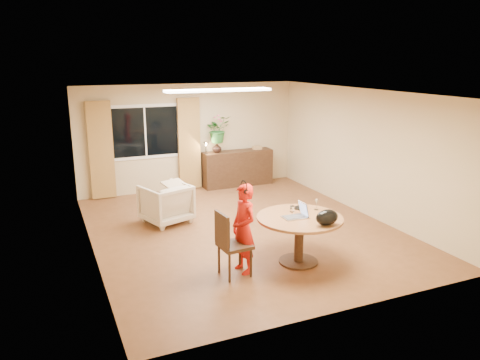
{
  "coord_description": "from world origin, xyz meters",
  "views": [
    {
      "loc": [
        -3.38,
        -7.74,
        3.2
      ],
      "look_at": [
        -0.13,
        -0.2,
        1.05
      ],
      "focal_mm": 35.0,
      "sensor_mm": 36.0,
      "label": 1
    }
  ],
  "objects_px": {
    "dining_table": "(299,227)",
    "sideboard": "(238,168)",
    "armchair": "(166,203)",
    "child": "(244,229)",
    "dining_chair": "(235,244)"
  },
  "relations": [
    {
      "from": "armchair",
      "to": "dining_table",
      "type": "bearing_deg",
      "value": 100.21
    },
    {
      "from": "child",
      "to": "armchair",
      "type": "xyz_separation_m",
      "value": [
        -0.53,
        2.65,
        -0.3
      ]
    },
    {
      "from": "dining_table",
      "to": "child",
      "type": "bearing_deg",
      "value": 176.42
    },
    {
      "from": "sideboard",
      "to": "armchair",
      "type": "bearing_deg",
      "value": -139.94
    },
    {
      "from": "dining_table",
      "to": "dining_chair",
      "type": "bearing_deg",
      "value": -179.64
    },
    {
      "from": "dining_table",
      "to": "sideboard",
      "type": "height_order",
      "value": "sideboard"
    },
    {
      "from": "dining_chair",
      "to": "child",
      "type": "bearing_deg",
      "value": 15.91
    },
    {
      "from": "dining_table",
      "to": "armchair",
      "type": "height_order",
      "value": "armchair"
    },
    {
      "from": "dining_table",
      "to": "armchair",
      "type": "relative_size",
      "value": 1.57
    },
    {
      "from": "armchair",
      "to": "sideboard",
      "type": "xyz_separation_m",
      "value": [
        2.41,
        2.02,
        0.06
      ]
    },
    {
      "from": "sideboard",
      "to": "dining_table",
      "type": "bearing_deg",
      "value": -101.25
    },
    {
      "from": "dining_chair",
      "to": "child",
      "type": "distance_m",
      "value": 0.26
    },
    {
      "from": "child",
      "to": "dining_table",
      "type": "bearing_deg",
      "value": 78.91
    },
    {
      "from": "dining_table",
      "to": "armchair",
      "type": "distance_m",
      "value": 3.08
    },
    {
      "from": "armchair",
      "to": "sideboard",
      "type": "distance_m",
      "value": 3.15
    }
  ]
}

